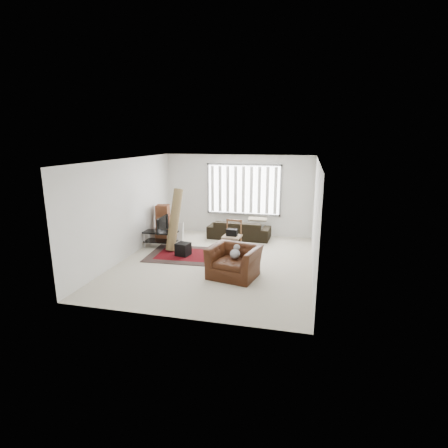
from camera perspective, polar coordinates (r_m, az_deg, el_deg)
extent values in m
plane|color=beige|center=(9.35, -1.39, -6.34)|extent=(6.00, 6.00, 0.00)
cube|color=white|center=(8.79, -1.50, 10.42)|extent=(5.00, 6.00, 0.02)
cube|color=silver|center=(11.85, 2.29, 4.73)|extent=(5.00, 0.02, 2.70)
cube|color=silver|center=(6.21, -8.55, -3.87)|extent=(5.00, 0.02, 2.70)
cube|color=silver|center=(9.90, -15.59, 2.42)|extent=(0.02, 6.00, 2.70)
cube|color=silver|center=(8.69, 14.72, 0.92)|extent=(0.02, 6.00, 2.70)
cube|color=white|center=(11.76, 3.24, 5.64)|extent=(2.40, 0.01, 1.60)
cube|color=gray|center=(11.74, 3.22, 5.62)|extent=(2.52, 0.06, 1.72)
cube|color=white|center=(11.70, 3.18, 5.60)|extent=(2.40, 0.02, 1.55)
cube|color=black|center=(9.95, -5.38, -5.07)|extent=(2.47, 1.72, 0.02)
cube|color=#4F070C|center=(9.95, -5.38, -5.01)|extent=(1.95, 1.19, 0.00)
cube|color=black|center=(10.65, -10.34, -1.31)|extent=(1.00, 0.45, 0.04)
cube|color=black|center=(10.72, -10.27, -2.76)|extent=(0.96, 0.42, 0.03)
cylinder|color=#B2B2B7|center=(10.73, -12.90, -2.60)|extent=(0.03, 0.03, 0.50)
cylinder|color=#B2B2B7|center=(10.37, -8.41, -2.97)|extent=(0.03, 0.03, 0.50)
cylinder|color=#B2B2B7|center=(11.06, -12.03, -2.06)|extent=(0.03, 0.03, 0.50)
cylinder|color=#B2B2B7|center=(10.71, -7.66, -2.40)|extent=(0.03, 0.03, 0.50)
imported|color=black|center=(10.59, -10.39, 0.01)|extent=(0.11, 0.81, 0.47)
cube|color=black|center=(9.88, -6.69, -4.10)|extent=(0.41, 0.41, 0.35)
cube|color=brown|center=(11.42, -9.78, -1.63)|extent=(0.54, 0.50, 0.43)
cube|color=brown|center=(11.29, -9.83, 0.32)|extent=(0.49, 0.45, 0.39)
cube|color=brown|center=(11.27, -10.00, 2.20)|extent=(0.44, 0.44, 0.34)
cube|color=silver|center=(11.12, -7.97, -1.40)|extent=(0.52, 0.25, 0.65)
cylinder|color=brown|center=(10.31, -8.10, 0.71)|extent=(0.44, 0.85, 1.81)
imported|color=black|center=(11.48, 2.49, -0.47)|extent=(2.05, 0.94, 0.78)
cube|color=#897159|center=(10.05, 1.30, -2.09)|extent=(0.53, 0.53, 0.06)
cylinder|color=brown|center=(9.98, -0.21, -3.59)|extent=(0.04, 0.04, 0.47)
cylinder|color=brown|center=(9.87, 2.12, -3.81)|extent=(0.04, 0.04, 0.47)
cylinder|color=brown|center=(10.37, 0.50, -2.93)|extent=(0.04, 0.04, 0.47)
cylinder|color=brown|center=(10.26, 2.75, -3.13)|extent=(0.04, 0.04, 0.47)
cube|color=brown|center=(10.15, 1.66, 0.60)|extent=(0.48, 0.07, 0.06)
cube|color=brown|center=(10.25, 0.52, -0.42)|extent=(0.05, 0.05, 0.47)
cube|color=brown|center=(10.14, 2.80, -0.60)|extent=(0.05, 0.05, 0.47)
cube|color=black|center=(10.02, 1.30, -1.39)|extent=(0.32, 0.20, 0.20)
imported|color=#38190B|center=(8.33, 1.66, -5.82)|extent=(1.32, 1.20, 0.84)
ellipsoid|color=#59595B|center=(8.29, 1.66, -5.00)|extent=(0.29, 0.34, 0.21)
sphere|color=#59595B|center=(8.38, 2.10, -3.86)|extent=(0.16, 0.16, 0.16)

